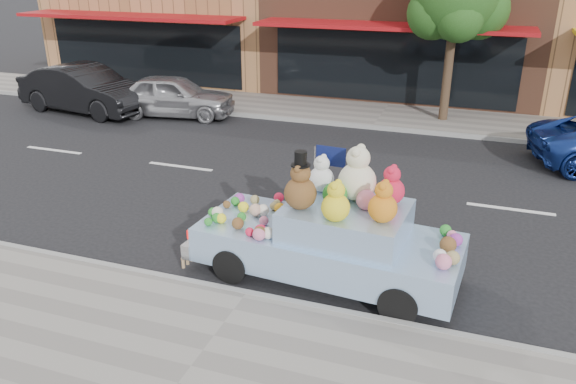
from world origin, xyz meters
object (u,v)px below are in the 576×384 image
at_px(street_tree, 456,4).
at_px(car_dark, 85,89).
at_px(car_silver, 173,96).
at_px(art_car, 331,234).

xyz_separation_m(street_tree, car_dark, (-11.81, -2.75, -2.89)).
xyz_separation_m(street_tree, car_silver, (-8.67, -2.22, -3.00)).
relative_size(car_silver, art_car, 0.89).
relative_size(street_tree, car_silver, 1.28).
bearing_deg(art_car, street_tree, 89.08).
height_order(street_tree, art_car, street_tree).
bearing_deg(street_tree, art_car, -95.28).
bearing_deg(car_silver, art_car, -146.32).
bearing_deg(car_dark, art_car, -116.67).
relative_size(street_tree, art_car, 1.13).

